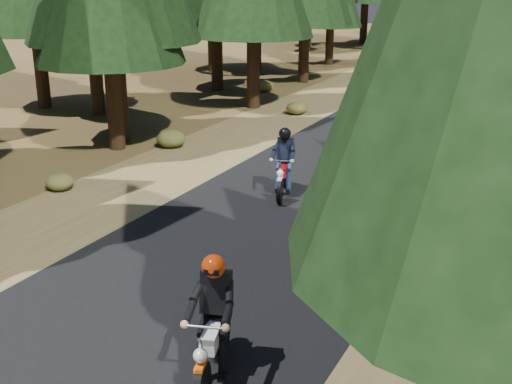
# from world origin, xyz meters

# --- Properties ---
(ground) EXTENTS (120.00, 120.00, 0.00)m
(ground) POSITION_xyz_m (0.00, 0.00, 0.00)
(ground) COLOR #412F17
(ground) RESTS_ON ground
(road) EXTENTS (6.00, 100.00, 0.01)m
(road) POSITION_xyz_m (0.00, 5.00, 0.01)
(road) COLOR black
(road) RESTS_ON ground
(shoulder_l) EXTENTS (3.20, 100.00, 0.01)m
(shoulder_l) POSITION_xyz_m (-4.60, 5.00, 0.00)
(shoulder_l) COLOR brown
(shoulder_l) RESTS_ON ground
(shoulder_r) EXTENTS (3.20, 100.00, 0.01)m
(shoulder_r) POSITION_xyz_m (4.60, 5.00, 0.00)
(shoulder_r) COLOR brown
(shoulder_r) RESTS_ON ground
(understory_shrubs) EXTENTS (15.75, 31.21, 0.62)m
(understory_shrubs) POSITION_xyz_m (1.94, 7.03, 0.27)
(understory_shrubs) COLOR #474C1E
(understory_shrubs) RESTS_ON ground
(rider_lead) EXTENTS (1.18, 2.10, 1.79)m
(rider_lead) POSITION_xyz_m (1.61, -3.00, 0.60)
(rider_lead) COLOR white
(rider_lead) RESTS_ON road
(rider_follow) EXTENTS (1.09, 1.97, 1.69)m
(rider_follow) POSITION_xyz_m (-0.71, 4.43, 0.57)
(rider_follow) COLOR maroon
(rider_follow) RESTS_ON road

